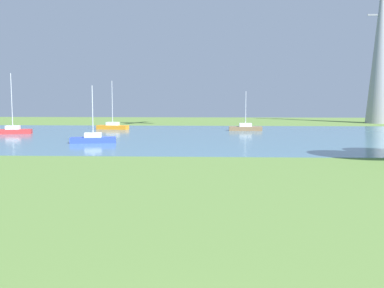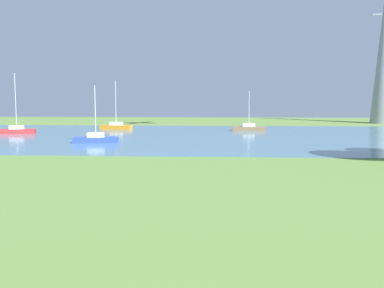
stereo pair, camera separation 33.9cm
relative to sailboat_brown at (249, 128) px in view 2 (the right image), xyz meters
The scene contains 6 objects.
ground_plane 37.57m from the sailboat_brown, 98.30° to the right, with size 160.00×160.00×0.00m, color olive.
water_surface 10.67m from the sailboat_brown, 120.58° to the right, with size 140.00×40.00×0.02m, color teal.
sailboat_brown is the anchor object (origin of this frame).
sailboat_blue 25.50m from the sailboat_brown, 133.90° to the right, with size 4.99×2.35×6.16m.
sailboat_orange 20.19m from the sailboat_brown, behind, with size 4.99×2.33×7.37m.
sailboat_red 32.40m from the sailboat_brown, 167.31° to the right, with size 5.01×2.54×8.07m.
Camera 2 is at (1.05, -7.27, 5.00)m, focal length 42.34 mm.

